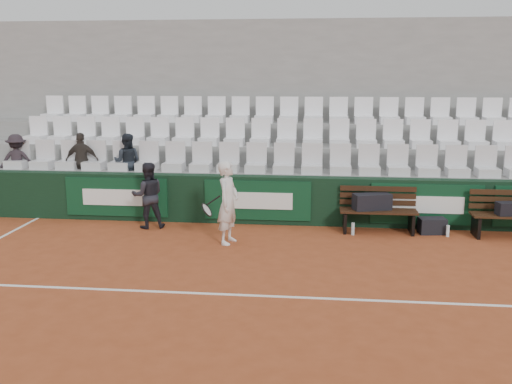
# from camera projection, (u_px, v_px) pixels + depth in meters

# --- Properties ---
(ground) EXTENTS (80.00, 80.00, 0.00)m
(ground) POSITION_uv_depth(u_px,v_px,m) (243.00, 295.00, 8.10)
(ground) COLOR #9C4523
(ground) RESTS_ON ground
(court_baseline) EXTENTS (18.00, 0.06, 0.01)m
(court_baseline) POSITION_uv_depth(u_px,v_px,m) (243.00, 295.00, 8.10)
(court_baseline) COLOR white
(court_baseline) RESTS_ON ground
(back_barrier) EXTENTS (18.00, 0.34, 1.00)m
(back_barrier) POSITION_uv_depth(u_px,v_px,m) (271.00, 200.00, 11.87)
(back_barrier) COLOR black
(back_barrier) RESTS_ON ground
(grandstand_tier_front) EXTENTS (18.00, 0.95, 1.00)m
(grandstand_tier_front) POSITION_uv_depth(u_px,v_px,m) (270.00, 194.00, 12.50)
(grandstand_tier_front) COLOR gray
(grandstand_tier_front) RESTS_ON ground
(grandstand_tier_mid) EXTENTS (18.00, 0.95, 1.45)m
(grandstand_tier_mid) POSITION_uv_depth(u_px,v_px,m) (274.00, 176.00, 13.37)
(grandstand_tier_mid) COLOR gray
(grandstand_tier_mid) RESTS_ON ground
(grandstand_tier_back) EXTENTS (18.00, 0.95, 1.90)m
(grandstand_tier_back) POSITION_uv_depth(u_px,v_px,m) (277.00, 160.00, 14.25)
(grandstand_tier_back) COLOR gray
(grandstand_tier_back) RESTS_ON ground
(grandstand_rear_wall) EXTENTS (18.00, 0.30, 4.40)m
(grandstand_rear_wall) POSITION_uv_depth(u_px,v_px,m) (279.00, 108.00, 14.60)
(grandstand_rear_wall) COLOR gray
(grandstand_rear_wall) RESTS_ON ground
(seat_row_front) EXTENTS (11.90, 0.44, 0.63)m
(seat_row_front) POSITION_uv_depth(u_px,v_px,m) (270.00, 158.00, 12.16)
(seat_row_front) COLOR silver
(seat_row_front) RESTS_ON grandstand_tier_front
(seat_row_mid) EXTENTS (11.90, 0.44, 0.63)m
(seat_row_mid) POSITION_uv_depth(u_px,v_px,m) (273.00, 132.00, 12.99)
(seat_row_mid) COLOR white
(seat_row_mid) RESTS_ON grandstand_tier_mid
(seat_row_back) EXTENTS (11.90, 0.44, 0.63)m
(seat_row_back) POSITION_uv_depth(u_px,v_px,m) (276.00, 110.00, 13.82)
(seat_row_back) COLOR white
(seat_row_back) RESTS_ON grandstand_tier_back
(bench_left) EXTENTS (1.50, 0.56, 0.45)m
(bench_left) POSITION_uv_depth(u_px,v_px,m) (378.00, 221.00, 11.26)
(bench_left) COLOR #341C0F
(bench_left) RESTS_ON ground
(bench_right) EXTENTS (1.50, 0.56, 0.45)m
(bench_right) POSITION_uv_depth(u_px,v_px,m) (511.00, 226.00, 10.91)
(bench_right) COLOR #371F10
(bench_right) RESTS_ON ground
(sports_bag_left) EXTENTS (0.79, 0.51, 0.31)m
(sports_bag_left) POSITION_uv_depth(u_px,v_px,m) (372.00, 202.00, 11.24)
(sports_bag_left) COLOR black
(sports_bag_left) RESTS_ON bench_left
(sports_bag_right) EXTENTS (0.57, 0.33, 0.25)m
(sports_bag_right) POSITION_uv_depth(u_px,v_px,m) (511.00, 209.00, 10.81)
(sports_bag_right) COLOR black
(sports_bag_right) RESTS_ON bench_right
(sports_bag_ground) EXTENTS (0.55, 0.38, 0.31)m
(sports_bag_ground) POSITION_uv_depth(u_px,v_px,m) (432.00, 226.00, 11.19)
(sports_bag_ground) COLOR black
(sports_bag_ground) RESTS_ON ground
(water_bottle_near) EXTENTS (0.07, 0.07, 0.24)m
(water_bottle_near) POSITION_uv_depth(u_px,v_px,m) (353.00, 229.00, 11.09)
(water_bottle_near) COLOR silver
(water_bottle_near) RESTS_ON ground
(water_bottle_far) EXTENTS (0.06, 0.06, 0.23)m
(water_bottle_far) POSITION_uv_depth(u_px,v_px,m) (448.00, 231.00, 10.97)
(water_bottle_far) COLOR silver
(water_bottle_far) RESTS_ON ground
(tennis_player) EXTENTS (0.74, 0.63, 1.54)m
(tennis_player) POSITION_uv_depth(u_px,v_px,m) (228.00, 203.00, 10.44)
(tennis_player) COLOR silver
(tennis_player) RESTS_ON ground
(ball_kid) EXTENTS (0.79, 0.70, 1.35)m
(ball_kid) POSITION_uv_depth(u_px,v_px,m) (148.00, 195.00, 11.50)
(ball_kid) COLOR black
(ball_kid) RESTS_ON ground
(spectator_a) EXTENTS (0.88, 0.69, 1.20)m
(spectator_a) POSITION_uv_depth(u_px,v_px,m) (16.00, 141.00, 12.74)
(spectator_a) COLOR black
(spectator_a) RESTS_ON grandstand_tier_front
(spectator_b) EXTENTS (0.77, 0.41, 1.26)m
(spectator_b) POSITION_uv_depth(u_px,v_px,m) (81.00, 141.00, 12.58)
(spectator_b) COLOR #332D29
(spectator_b) RESTS_ON grandstand_tier_front
(spectator_c) EXTENTS (0.65, 0.52, 1.25)m
(spectator_c) POSITION_uv_depth(u_px,v_px,m) (126.00, 141.00, 12.47)
(spectator_c) COLOR #1D232C
(spectator_c) RESTS_ON grandstand_tier_front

